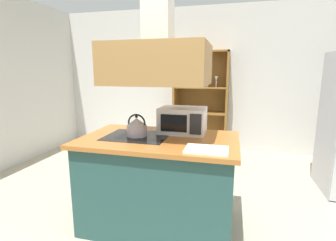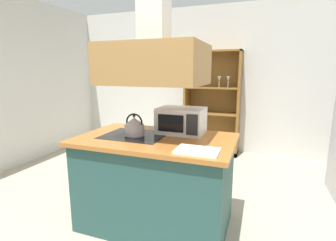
{
  "view_description": "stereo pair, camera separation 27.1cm",
  "coord_description": "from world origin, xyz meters",
  "px_view_note": "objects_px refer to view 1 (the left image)",
  "views": [
    {
      "loc": [
        0.46,
        -1.97,
        1.52
      ],
      "look_at": [
        -0.2,
        0.61,
        1.0
      ],
      "focal_mm": 27.03,
      "sensor_mm": 36.0,
      "label": 1
    },
    {
      "loc": [
        0.72,
        -1.89,
        1.52
      ],
      "look_at": [
        -0.2,
        0.61,
        1.0
      ],
      "focal_mm": 27.03,
      "sensor_mm": 36.0,
      "label": 2
    }
  ],
  "objects_px": {
    "dish_cabinet": "(200,108)",
    "microwave": "(183,120)",
    "cutting_board": "(207,150)",
    "kettle": "(137,127)"
  },
  "relations": [
    {
      "from": "microwave",
      "to": "cutting_board",
      "type": "bearing_deg",
      "value": -61.17
    },
    {
      "from": "dish_cabinet",
      "to": "kettle",
      "type": "height_order",
      "value": "dish_cabinet"
    },
    {
      "from": "kettle",
      "to": "microwave",
      "type": "relative_size",
      "value": 0.47
    },
    {
      "from": "dish_cabinet",
      "to": "microwave",
      "type": "xyz_separation_m",
      "value": [
        0.1,
        -2.27,
        0.2
      ]
    },
    {
      "from": "dish_cabinet",
      "to": "microwave",
      "type": "bearing_deg",
      "value": -87.46
    },
    {
      "from": "dish_cabinet",
      "to": "cutting_board",
      "type": "xyz_separation_m",
      "value": [
        0.4,
        -2.81,
        0.07
      ]
    },
    {
      "from": "dish_cabinet",
      "to": "microwave",
      "type": "height_order",
      "value": "dish_cabinet"
    },
    {
      "from": "dish_cabinet",
      "to": "cutting_board",
      "type": "distance_m",
      "value": 2.84
    },
    {
      "from": "kettle",
      "to": "cutting_board",
      "type": "relative_size",
      "value": 0.64
    },
    {
      "from": "dish_cabinet",
      "to": "kettle",
      "type": "distance_m",
      "value": 2.54
    }
  ]
}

